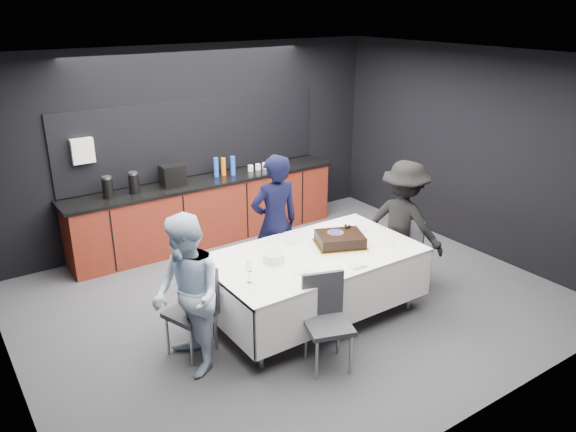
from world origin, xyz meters
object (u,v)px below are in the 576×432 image
Objects in this scene: person_center at (275,224)px; champagne_flute at (249,268)px; person_right at (403,224)px; party_table at (314,264)px; person_left at (187,296)px; chair_right at (410,245)px; chair_near at (326,314)px; chair_left at (196,302)px; plate_stack at (274,257)px; cake_assembly at (340,239)px.

champagne_flute is at bearing 51.66° from person_center.
person_right is at bearing 5.40° from champagne_flute.
person_left reaches higher than party_table.
chair_right is 1.98m from chair_near.
chair_left is at bearing 173.91° from party_table.
chair_left is 1.56m from person_center.
plate_stack is 1.04× the size of champagne_flute.
person_right is (2.93, 0.13, 0.00)m from person_left.
cake_assembly is at bearing 44.26° from chair_near.
chair_left is 1.31m from chair_near.
person_right is (1.80, 0.78, 0.26)m from chair_near.
party_table is 1.56m from person_left.
person_center is at bearing 46.51° from champagne_flute.
plate_stack is at bearing 172.90° from party_table.
chair_left reaches higher than party_table.
plate_stack is 1.86m from person_right.
person_center is 1.08× the size of person_left.
cake_assembly is 1.01m from person_right.
plate_stack is 1.94m from chair_right.
person_right reaches higher than plate_stack.
champagne_flute is 0.24× the size of chair_left.
person_center is at bearing 56.02° from plate_stack.
person_center is at bearing 25.54° from chair_left.
chair_right reaches higher than plate_stack.
cake_assembly is 0.73× the size of chair_near.
party_table is 10.00× the size of plate_stack.
plate_stack is 1.09m from person_left.
plate_stack is at bearing 102.72° from person_left.
party_table is at bearing -6.09° from chair_left.
cake_assembly is at bearing 118.81° from person_center.
chair_near is 1.98m from person_right.
person_left reaches higher than cake_assembly.
party_table is 1.43m from chair_right.
person_right is at bearing 120.32° from chair_right.
person_left is at bearing -126.99° from chair_left.
person_center is at bearing 113.67° from cake_assembly.
plate_stack is 0.25× the size of chair_right.
person_right reaches higher than chair_right.
person_right is at bearing 0.78° from party_table.
person_right is (1.38, 0.02, 0.15)m from party_table.
chair_right is 0.59× the size of person_left.
person_left is at bearing 74.99° from person_right.
party_table is 0.42m from cake_assembly.
chair_left is at bearing 140.98° from champagne_flute.
person_left is at bearing -175.80° from party_table.
person_center reaches higher than champagne_flute.
chair_left and chair_right have the same top height.
person_left is at bearing -179.09° from chair_right.
champagne_flute is 2.40m from chair_right.
chair_near is at bearing -85.76° from plate_stack.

